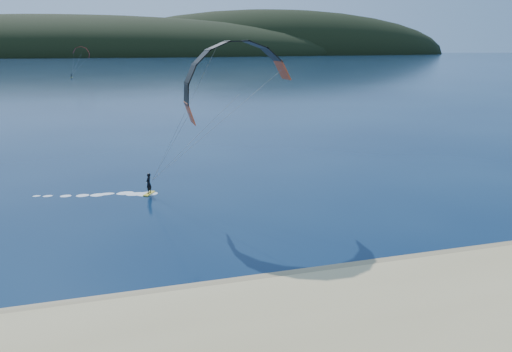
# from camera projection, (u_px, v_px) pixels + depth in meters

# --- Properties ---
(ground) EXTENTS (1800.00, 1800.00, 0.00)m
(ground) POSITION_uv_depth(u_px,v_px,m) (267.00, 331.00, 23.39)
(ground) COLOR #071A38
(ground) RESTS_ON ground
(wet_sand) EXTENTS (220.00, 2.50, 0.10)m
(wet_sand) POSITION_uv_depth(u_px,v_px,m) (243.00, 287.00, 27.55)
(wet_sand) COLOR olive
(wet_sand) RESTS_ON ground
(headland) EXTENTS (1200.00, 310.00, 140.00)m
(headland) POSITION_uv_depth(u_px,v_px,m) (115.00, 55.00, 714.80)
(headland) COLOR black
(headland) RESTS_ON ground
(kitesurfer_near) EXTENTS (22.93, 8.09, 13.66)m
(kitesurfer_near) POSITION_uv_depth(u_px,v_px,m) (234.00, 98.00, 40.16)
(kitesurfer_near) COLOR gold
(kitesurfer_near) RESTS_ON ground
(kitesurfer_far) EXTENTS (9.35, 5.25, 12.45)m
(kitesurfer_far) POSITION_uv_depth(u_px,v_px,m) (81.00, 55.00, 208.74)
(kitesurfer_far) COLOR gold
(kitesurfer_far) RESTS_ON ground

